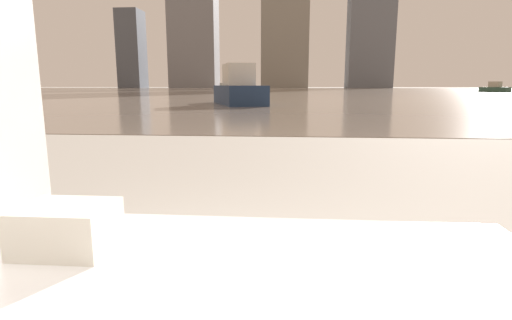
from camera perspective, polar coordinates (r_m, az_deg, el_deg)
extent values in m
cube|color=silver|center=(1.17, -25.26, -10.59)|extent=(0.23, 0.19, 0.04)
cube|color=silver|center=(1.16, -25.42, -8.73)|extent=(0.23, 0.19, 0.04)
cube|color=silver|center=(1.14, -25.58, -6.84)|extent=(0.23, 0.19, 0.04)
cube|color=gray|center=(62.16, 4.61, 9.82)|extent=(180.00, 110.00, 0.01)
cube|color=navy|center=(19.21, -2.51, 9.28)|extent=(3.20, 5.30, 0.88)
cube|color=silver|center=(19.21, -2.53, 12.08)|extent=(1.78, 2.18, 1.00)
cube|color=#335647|center=(53.06, -29.73, 8.67)|extent=(2.66, 3.77, 0.63)
cube|color=silver|center=(53.05, -29.80, 9.39)|extent=(1.39, 1.60, 0.72)
cube|color=#335647|center=(80.74, -4.73, 10.22)|extent=(2.23, 3.55, 0.59)
cube|color=silver|center=(80.74, -4.74, 10.67)|extent=(1.22, 1.47, 0.67)
cube|color=#335647|center=(60.08, 30.92, 8.63)|extent=(2.95, 3.62, 0.62)
cube|color=#B2A893|center=(60.08, 30.99, 9.26)|extent=(1.46, 1.59, 0.71)
cube|color=#4C515B|center=(127.50, -17.34, 14.83)|extent=(6.65, 7.61, 22.31)
cube|color=slate|center=(122.89, -8.96, 19.39)|extent=(13.45, 8.93, 39.50)
cube|color=slate|center=(122.25, 16.22, 20.81)|extent=(12.13, 8.70, 46.45)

